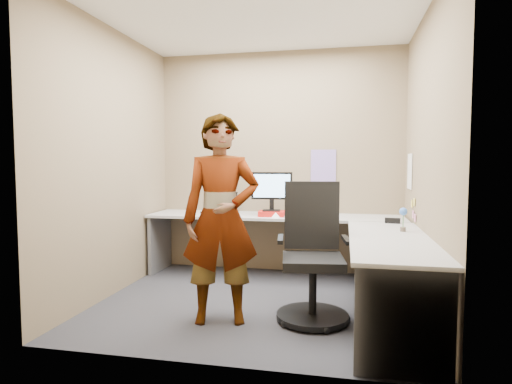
% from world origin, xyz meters
% --- Properties ---
extents(ground, '(3.00, 3.00, 0.00)m').
position_xyz_m(ground, '(0.00, 0.00, 0.00)').
color(ground, '#27272C').
rests_on(ground, ground).
extents(wall_back, '(3.00, 0.00, 3.00)m').
position_xyz_m(wall_back, '(0.00, 1.30, 1.35)').
color(wall_back, '#756048').
rests_on(wall_back, ground).
extents(wall_right, '(0.00, 2.70, 2.70)m').
position_xyz_m(wall_right, '(1.50, 0.00, 1.35)').
color(wall_right, '#756048').
rests_on(wall_right, ground).
extents(wall_left, '(0.00, 2.70, 2.70)m').
position_xyz_m(wall_left, '(-1.50, 0.00, 1.35)').
color(wall_left, '#756048').
rests_on(wall_left, ground).
extents(ceiling, '(3.00, 3.00, 0.00)m').
position_xyz_m(ceiling, '(0.00, 0.00, 2.70)').
color(ceiling, white).
rests_on(ceiling, wall_back).
extents(desk, '(2.98, 2.58, 0.73)m').
position_xyz_m(desk, '(0.44, 0.39, 0.59)').
color(desk, '#A2A2A2').
rests_on(desk, ground).
extents(paper_ream, '(0.31, 0.24, 0.06)m').
position_xyz_m(paper_ream, '(-0.01, 0.88, 0.76)').
color(paper_ream, red).
rests_on(paper_ream, desk).
extents(monitor, '(0.47, 0.16, 0.45)m').
position_xyz_m(monitor, '(-0.01, 0.89, 1.05)').
color(monitor, black).
rests_on(monitor, paper_ream).
extents(laptop, '(0.43, 0.39, 0.25)m').
position_xyz_m(laptop, '(-0.69, 1.10, 0.79)').
color(laptop, black).
rests_on(laptop, desk).
extents(trackball_mouse, '(0.12, 0.08, 0.07)m').
position_xyz_m(trackball_mouse, '(-0.61, 1.00, 0.76)').
color(trackball_mouse, '#B7B7BC').
rests_on(trackball_mouse, desk).
extents(origami, '(0.10, 0.10, 0.06)m').
position_xyz_m(origami, '(0.06, 0.75, 0.76)').
color(origami, white).
rests_on(origami, desk).
extents(stapler, '(0.15, 0.06, 0.05)m').
position_xyz_m(stapler, '(1.29, 0.55, 0.76)').
color(stapler, black).
rests_on(stapler, desk).
extents(flower, '(0.07, 0.07, 0.22)m').
position_xyz_m(flower, '(1.32, 0.04, 0.87)').
color(flower, brown).
rests_on(flower, desk).
extents(calendar_purple, '(0.30, 0.01, 0.40)m').
position_xyz_m(calendar_purple, '(0.55, 1.29, 1.30)').
color(calendar_purple, '#846BB7').
rests_on(calendar_purple, wall_back).
extents(calendar_white, '(0.01, 0.28, 0.38)m').
position_xyz_m(calendar_white, '(1.49, 0.90, 1.25)').
color(calendar_white, white).
rests_on(calendar_white, wall_right).
extents(sticky_note_a, '(0.01, 0.07, 0.07)m').
position_xyz_m(sticky_note_a, '(1.49, 0.55, 0.95)').
color(sticky_note_a, '#F2E059').
rests_on(sticky_note_a, wall_right).
extents(sticky_note_b, '(0.01, 0.07, 0.07)m').
position_xyz_m(sticky_note_b, '(1.49, 0.60, 0.82)').
color(sticky_note_b, pink).
rests_on(sticky_note_b, wall_right).
extents(sticky_note_c, '(0.01, 0.07, 0.07)m').
position_xyz_m(sticky_note_c, '(1.49, 0.48, 0.80)').
color(sticky_note_c, pink).
rests_on(sticky_note_c, wall_right).
extents(sticky_note_d, '(0.01, 0.07, 0.07)m').
position_xyz_m(sticky_note_d, '(1.49, 0.70, 0.92)').
color(sticky_note_d, '#F2E059').
rests_on(sticky_note_d, wall_right).
extents(office_chair, '(0.63, 0.61, 1.16)m').
position_xyz_m(office_chair, '(0.54, -0.30, 0.47)').
color(office_chair, black).
rests_on(office_chair, ground).
extents(person, '(0.73, 0.57, 1.75)m').
position_xyz_m(person, '(-0.21, -0.52, 0.88)').
color(person, '#999399').
rests_on(person, ground).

